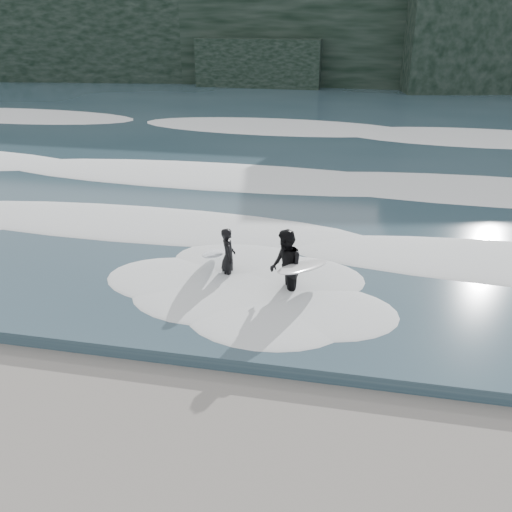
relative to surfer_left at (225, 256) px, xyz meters
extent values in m
plane|color=brown|center=(1.91, -6.76, -0.77)|extent=(120.00, 120.00, 0.00)
cube|color=#304855|center=(1.91, 22.24, -0.62)|extent=(90.00, 52.00, 0.30)
cube|color=black|center=(1.91, 39.24, 4.23)|extent=(70.00, 9.00, 10.00)
ellipsoid|color=white|center=(1.91, 2.24, -0.37)|extent=(60.00, 3.20, 0.20)
ellipsoid|color=white|center=(1.91, 9.24, -0.35)|extent=(60.00, 4.00, 0.24)
ellipsoid|color=white|center=(1.91, 18.24, -0.32)|extent=(60.00, 4.80, 0.30)
imported|color=black|center=(0.10, -0.01, -0.01)|extent=(0.54, 0.65, 1.53)
ellipsoid|color=silver|center=(-0.30, 0.04, 0.02)|extent=(0.76, 1.93, 0.67)
imported|color=black|center=(1.67, -0.70, 0.15)|extent=(0.98, 1.09, 1.85)
ellipsoid|color=white|center=(2.09, -0.70, 0.22)|extent=(1.37, 2.24, 0.58)
camera|label=1|loc=(3.45, -12.74, 5.89)|focal=40.00mm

